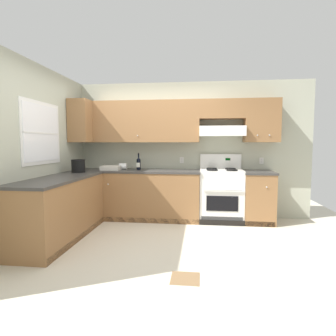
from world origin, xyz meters
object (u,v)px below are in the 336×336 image
at_px(bucket, 78,166).
at_px(paper_towel_roll, 123,166).
at_px(bowl, 111,169).
at_px(wine_bottle, 139,163).
at_px(stove, 221,195).

height_order(bucket, paper_towel_roll, bucket).
bearing_deg(bowl, paper_towel_roll, 36.36).
distance_m(wine_bottle, paper_towel_roll, 0.31).
relative_size(wine_bottle, bucket, 1.31).
bearing_deg(paper_towel_roll, stove, -1.79).
bearing_deg(paper_towel_roll, bucket, -134.25).
relative_size(stove, bucket, 5.03).
xyz_separation_m(stove, bucket, (-2.42, -0.56, 0.55)).
distance_m(bowl, paper_towel_roll, 0.24).
bearing_deg(stove, paper_towel_roll, 178.21).
bearing_deg(bucket, stove, 13.02).
distance_m(stove, paper_towel_roll, 1.89).
xyz_separation_m(wine_bottle, paper_towel_roll, (-0.30, 0.02, -0.06)).
distance_m(stove, wine_bottle, 1.62).
distance_m(stove, bucket, 2.55).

